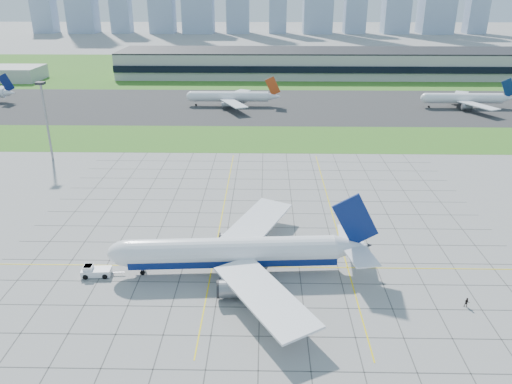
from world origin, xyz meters
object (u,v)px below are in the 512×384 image
crew_near (144,266)px  distant_jet_1 (231,97)px  pushback_tug (95,271)px  light_mast (45,111)px  distant_jet_2 (465,98)px  crew_far (467,303)px  airliner (235,252)px

crew_near → distant_jet_1: 148.33m
crew_near → pushback_tug: bearing=137.1°
light_mast → distant_jet_2: 181.86m
light_mast → crew_far: (107.48, -80.12, -15.25)m
airliner → distant_jet_1: (-10.61, 148.54, -0.15)m
crew_near → distant_jet_2: size_ratio=0.04×
airliner → pushback_tug: 28.31m
distant_jet_1 → distant_jet_2: size_ratio=1.00×
crew_near → crew_far: crew_far is taller
pushback_tug → light_mast: bearing=113.7°
pushback_tug → crew_near: size_ratio=4.74×
pushback_tug → crew_far: size_ratio=4.54×
crew_near → distant_jet_1: (7.98, 148.08, 3.59)m
pushback_tug → distant_jet_1: distant_jet_1 is taller
distant_jet_2 → crew_near: bearing=-128.8°
airliner → distant_jet_2: bearing=52.2°
distant_jet_1 → distant_jet_2: bearing=-0.9°
airliner → crew_far: bearing=-18.2°
distant_jet_1 → distant_jet_2: same height
crew_far → distant_jet_1: (-53.14, 159.45, 3.55)m
crew_near → crew_far: bearing=-66.8°
light_mast → crew_near: bearing=-56.0°
crew_far → distant_jet_1: size_ratio=0.04×
distant_jet_1 → airliner: bearing=-85.9°
crew_far → distant_jet_1: bearing=121.2°
crew_near → airliner: bearing=-57.7°
distant_jet_1 → crew_near: bearing=-93.1°
crew_far → crew_near: bearing=-177.8°
crew_near → distant_jet_2: bearing=-5.0°
airliner → crew_near: size_ratio=30.49×
pushback_tug → crew_near: 9.69m
light_mast → pushback_tug: light_mast is taller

